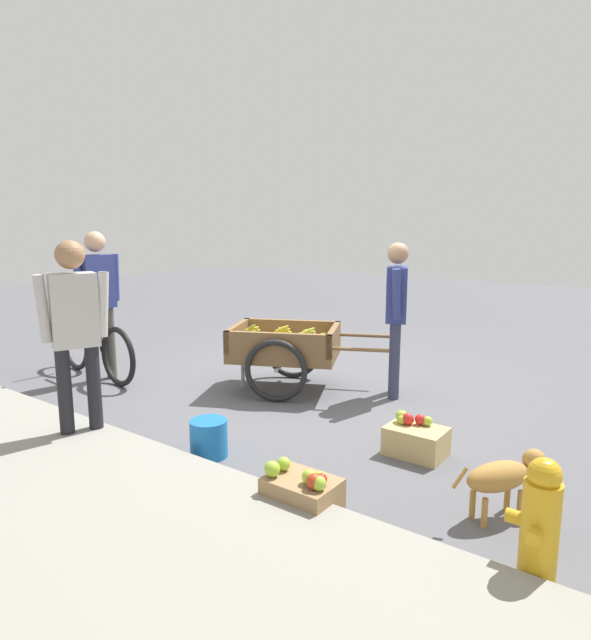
# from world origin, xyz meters

# --- Properties ---
(ground_plane) EXTENTS (24.00, 24.00, 0.00)m
(ground_plane) POSITION_xyz_m (0.00, 0.00, 0.00)
(ground_plane) COLOR #56565B
(fruit_cart) EXTENTS (1.82, 1.39, 0.71)m
(fruit_cart) POSITION_xyz_m (0.12, 0.15, 0.44)
(fruit_cart) COLOR brown
(fruit_cart) RESTS_ON ground
(vendor_person) EXTENTS (0.33, 0.51, 1.57)m
(vendor_person) POSITION_xyz_m (-0.91, -0.35, 0.94)
(vendor_person) COLOR #333851
(vendor_person) RESTS_ON ground
(bicycle) EXTENTS (1.66, 0.46, 0.85)m
(bicycle) POSITION_xyz_m (2.16, 1.08, 0.35)
(bicycle) COLOR black
(bicycle) RESTS_ON ground
(cyclist_person) EXTENTS (0.24, 0.53, 1.67)m
(cyclist_person) POSITION_xyz_m (2.01, 1.09, 1.01)
(cyclist_person) COLOR #4C4742
(cyclist_person) RESTS_ON ground
(dog) EXTENTS (0.41, 0.58, 0.40)m
(dog) POSITION_xyz_m (-2.51, 1.43, 0.27)
(dog) COLOR #AD7A38
(dog) RESTS_ON ground
(fire_hydrant) EXTENTS (0.25, 0.25, 0.67)m
(fire_hydrant) POSITION_xyz_m (-2.83, 1.99, 0.33)
(fire_hydrant) COLOR gold
(fire_hydrant) RESTS_ON ground
(plastic_bucket) EXTENTS (0.29, 0.29, 0.29)m
(plastic_bucket) POSITION_xyz_m (-0.44, 1.85, 0.14)
(plastic_bucket) COLOR #1966B2
(plastic_bucket) RESTS_ON ground
(apple_crate) EXTENTS (0.44, 0.32, 0.32)m
(apple_crate) POSITION_xyz_m (-1.50, 2.11, 0.13)
(apple_crate) COLOR #99754C
(apple_crate) RESTS_ON ground
(mixed_fruit_crate) EXTENTS (0.44, 0.32, 0.32)m
(mixed_fruit_crate) POSITION_xyz_m (-1.70, 0.89, 0.13)
(mixed_fruit_crate) COLOR tan
(mixed_fruit_crate) RESTS_ON ground
(bystander_person) EXTENTS (0.32, 0.52, 1.64)m
(bystander_person) POSITION_xyz_m (0.54, 2.29, 0.98)
(bystander_person) COLOR black
(bystander_person) RESTS_ON ground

